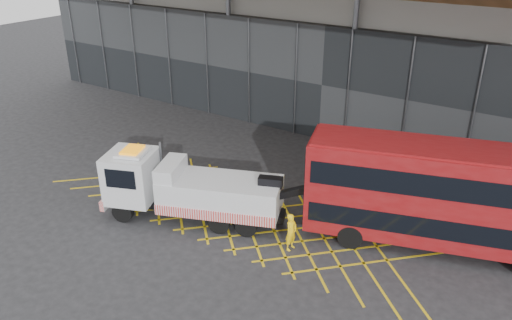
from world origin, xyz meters
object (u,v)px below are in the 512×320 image
Objects in this scene: recovery_truck at (186,188)px; bus_second at (510,203)px; worker at (291,232)px; bus_towed at (445,194)px.

recovery_truck is 15.43m from bus_second.
worker is at bearing -16.51° from recovery_truck.
bus_towed is at bearing 0.03° from recovery_truck.
recovery_truck is 0.82× the size of bus_towed.
worker is at bearing -161.57° from bus_towed.
bus_towed reaches higher than bus_second.
worker is at bearing -154.11° from bus_second.
bus_second is 10.00m from worker.
bus_towed is at bearing -161.84° from bus_second.
recovery_truck is 12.59m from bus_towed.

